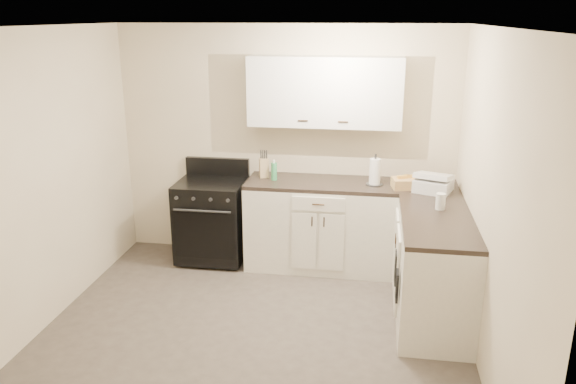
% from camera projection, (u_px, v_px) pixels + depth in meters
% --- Properties ---
extents(floor, '(3.60, 3.60, 0.00)m').
position_uv_depth(floor, '(252.00, 337.00, 4.71)').
color(floor, '#473F38').
rests_on(floor, ground).
extents(ceiling, '(3.60, 3.60, 0.00)m').
position_uv_depth(ceiling, '(245.00, 27.00, 3.95)').
color(ceiling, white).
rests_on(ceiling, wall_back).
extents(wall_back, '(3.60, 0.00, 3.60)m').
position_uv_depth(wall_back, '(286.00, 144.00, 6.02)').
color(wall_back, beige).
rests_on(wall_back, ground).
extents(wall_right, '(0.00, 3.60, 3.60)m').
position_uv_depth(wall_right, '(491.00, 207.00, 4.06)').
color(wall_right, beige).
rests_on(wall_right, ground).
extents(wall_left, '(0.00, 3.60, 3.60)m').
position_uv_depth(wall_left, '(34.00, 185.00, 4.59)').
color(wall_left, beige).
rests_on(wall_left, ground).
extents(wall_front, '(3.60, 0.00, 3.60)m').
position_uv_depth(wall_front, '(164.00, 312.00, 2.63)').
color(wall_front, beige).
rests_on(wall_front, ground).
extents(base_cabinets_back, '(1.55, 0.60, 0.90)m').
position_uv_depth(base_cabinets_back, '(321.00, 226.00, 5.92)').
color(base_cabinets_back, silver).
rests_on(base_cabinets_back, floor).
extents(base_cabinets_right, '(0.60, 1.90, 0.90)m').
position_uv_depth(base_cabinets_right, '(430.00, 258.00, 5.15)').
color(base_cabinets_right, silver).
rests_on(base_cabinets_right, floor).
extents(countertop_back, '(1.55, 0.60, 0.04)m').
position_uv_depth(countertop_back, '(322.00, 184.00, 5.78)').
color(countertop_back, black).
rests_on(countertop_back, base_cabinets_back).
extents(countertop_right, '(0.60, 1.90, 0.04)m').
position_uv_depth(countertop_right, '(434.00, 210.00, 5.01)').
color(countertop_right, black).
rests_on(countertop_right, base_cabinets_right).
extents(upper_cabinets, '(1.55, 0.30, 0.70)m').
position_uv_depth(upper_cabinets, '(325.00, 92.00, 5.64)').
color(upper_cabinets, silver).
rests_on(upper_cabinets, wall_back).
extents(stove, '(0.71, 0.61, 0.86)m').
position_uv_depth(stove, '(212.00, 220.00, 6.07)').
color(stove, black).
rests_on(stove, floor).
extents(knife_block, '(0.12, 0.11, 0.20)m').
position_uv_depth(knife_block, '(264.00, 168.00, 5.90)').
color(knife_block, tan).
rests_on(knife_block, countertop_back).
extents(paper_towel, '(0.14, 0.14, 0.27)m').
position_uv_depth(paper_towel, '(375.00, 172.00, 5.63)').
color(paper_towel, white).
rests_on(paper_towel, countertop_back).
extents(soap_bottle, '(0.07, 0.07, 0.18)m').
position_uv_depth(soap_bottle, '(274.00, 171.00, 5.81)').
color(soap_bottle, '#3C9C5D').
rests_on(soap_bottle, countertop_back).
extents(wicker_basket, '(0.33, 0.25, 0.10)m').
position_uv_depth(wicker_basket, '(408.00, 183.00, 5.54)').
color(wicker_basket, tan).
rests_on(wicker_basket, countertop_right).
extents(countertop_grill, '(0.42, 0.41, 0.12)m').
position_uv_depth(countertop_grill, '(433.00, 185.00, 5.44)').
color(countertop_grill, silver).
rests_on(countertop_grill, countertop_right).
extents(glass_jar, '(0.11, 0.11, 0.14)m').
position_uv_depth(glass_jar, '(441.00, 201.00, 4.94)').
color(glass_jar, silver).
rests_on(glass_jar, countertop_right).
extents(oven_mitt_near, '(0.02, 0.14, 0.25)m').
position_uv_depth(oven_mitt_near, '(397.00, 286.00, 4.57)').
color(oven_mitt_near, black).
rests_on(oven_mitt_near, base_cabinets_right).
extents(oven_mitt_far, '(0.02, 0.16, 0.28)m').
position_uv_depth(oven_mitt_far, '(396.00, 268.00, 4.85)').
color(oven_mitt_far, black).
rests_on(oven_mitt_far, base_cabinets_right).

